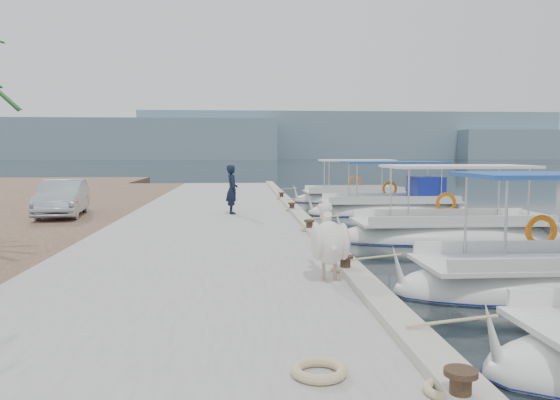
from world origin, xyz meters
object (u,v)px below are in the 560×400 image
object	(u,v)px
fisherman	(232,189)
fishing_caique_c	(450,236)
fishing_caique_d	(392,210)
fishing_caique_b	(554,285)
parked_car	(62,198)
pelican	(329,241)
fishing_caique_e	(353,199)

from	to	relation	value
fisherman	fishing_caique_c	bearing A→B (deg)	-125.35
fishing_caique_c	fishing_caique_d	bearing A→B (deg)	89.01
fishing_caique_b	fishing_caique_d	size ratio (longest dim) A/B	0.89
fishing_caique_c	fisherman	distance (m)	7.27
fishing_caique_d	parked_car	bearing A→B (deg)	-161.51
fishing_caique_b	pelican	bearing A→B (deg)	-169.94
fishing_caique_b	fishing_caique_e	bearing A→B (deg)	89.76
fishing_caique_b	fishing_caique_d	distance (m)	12.89
fishing_caique_b	parked_car	world-z (taller)	fishing_caique_b
fishing_caique_b	parked_car	distance (m)	14.70
fishing_caique_d	fishing_caique_e	distance (m)	5.92
fishing_caique_e	parked_car	distance (m)	15.52
fishing_caique_b	fisherman	distance (m)	11.00
fishing_caique_d	pelican	bearing A→B (deg)	-109.73
pelican	fishing_caique_e	bearing A→B (deg)	77.12
fishing_caique_c	fisherman	xyz separation A→B (m)	(-6.54, 2.92, 1.22)
fishing_caique_d	fishing_caique_e	world-z (taller)	same
fishing_caique_c	fishing_caique_d	size ratio (longest dim) A/B	1.00
parked_car	fishing_caique_d	bearing A→B (deg)	10.81
fishing_caique_b	fishing_caique_e	xyz separation A→B (m)	(0.08, 18.79, -0.00)
pelican	fisherman	xyz separation A→B (m)	(-1.76, 9.82, 0.19)
fishing_caique_c	pelican	size ratio (longest dim) A/B	4.36
fisherman	pelican	bearing A→B (deg)	178.84
fishing_caique_e	pelican	distance (m)	20.10
parked_car	fisherman	bearing A→B (deg)	-5.08
fishing_caique_b	fishing_caique_d	bearing A→B (deg)	87.76
fishing_caique_b	parked_car	xyz separation A→B (m)	(-11.75, 8.78, 0.97)
fishing_caique_b	fishing_caique_c	bearing A→B (deg)	86.39
fishing_caique_d	parked_car	world-z (taller)	fishing_caique_d
fishing_caique_b	pelican	size ratio (longest dim) A/B	3.88
fishing_caique_c	pelican	world-z (taller)	fishing_caique_c
fisherman	parked_car	xyz separation A→B (m)	(-5.59, -0.25, -0.24)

